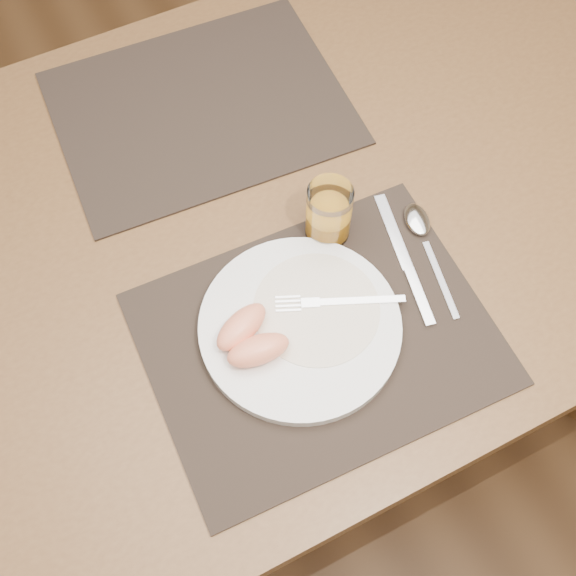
% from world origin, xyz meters
% --- Properties ---
extents(ground, '(5.00, 5.00, 0.00)m').
position_xyz_m(ground, '(0.00, 0.00, 0.00)').
color(ground, '#54371D').
rests_on(ground, ground).
extents(table, '(1.40, 0.90, 0.75)m').
position_xyz_m(table, '(0.00, 0.00, 0.67)').
color(table, brown).
rests_on(table, ground).
extents(placemat_near, '(0.46, 0.37, 0.00)m').
position_xyz_m(placemat_near, '(-0.02, -0.22, 0.75)').
color(placemat_near, black).
rests_on(placemat_near, table).
extents(placemat_far, '(0.47, 0.38, 0.00)m').
position_xyz_m(placemat_far, '(-0.00, 0.22, 0.75)').
color(placemat_far, black).
rests_on(placemat_far, table).
extents(plate, '(0.27, 0.27, 0.02)m').
position_xyz_m(plate, '(-0.04, -0.20, 0.76)').
color(plate, white).
rests_on(plate, placemat_near).
extents(plate_dressing, '(0.17, 0.17, 0.00)m').
position_xyz_m(plate_dressing, '(-0.01, -0.19, 0.77)').
color(plate_dressing, white).
rests_on(plate_dressing, plate).
extents(fork, '(0.17, 0.09, 0.00)m').
position_xyz_m(fork, '(0.01, -0.19, 0.77)').
color(fork, silver).
rests_on(fork, plate).
extents(knife, '(0.06, 0.22, 0.01)m').
position_xyz_m(knife, '(0.14, -0.18, 0.76)').
color(knife, silver).
rests_on(knife, placemat_near).
extents(spoon, '(0.06, 0.19, 0.01)m').
position_xyz_m(spoon, '(0.19, -0.14, 0.76)').
color(spoon, silver).
rests_on(spoon, placemat_near).
extents(juice_glass, '(0.06, 0.06, 0.10)m').
position_xyz_m(juice_glass, '(0.07, -0.08, 0.80)').
color(juice_glass, white).
rests_on(juice_glass, placemat_near).
extents(grapefruit_wedges, '(0.09, 0.10, 0.03)m').
position_xyz_m(grapefruit_wedges, '(-0.11, -0.19, 0.79)').
color(grapefruit_wedges, '#FB9166').
rests_on(grapefruit_wedges, plate).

